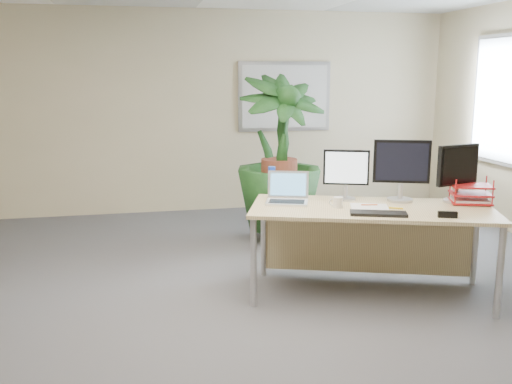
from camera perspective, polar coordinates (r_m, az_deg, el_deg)
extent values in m
plane|color=#4D4D52|center=(4.25, 0.72, -14.10)|extent=(8.00, 8.00, 0.00)
cube|color=#C7B78D|center=(7.80, -5.84, 7.94)|extent=(7.00, 0.04, 2.70)
cube|color=#AEADB2|center=(7.98, 2.87, 9.51)|extent=(1.30, 0.03, 0.95)
cube|color=silver|center=(7.96, 2.91, 9.51)|extent=(1.20, 0.01, 0.85)
cube|color=#AEADB2|center=(7.43, 23.78, 8.39)|extent=(0.03, 1.30, 1.55)
cube|color=silver|center=(7.42, 23.66, 8.40)|extent=(0.01, 1.20, 1.45)
cube|color=tan|center=(4.83, 11.52, -1.68)|extent=(2.16, 1.45, 0.03)
cube|color=tan|center=(5.31, 11.04, -4.75)|extent=(1.80, 0.64, 0.62)
cylinder|color=#B9B9BE|center=(4.60, -0.27, -7.09)|extent=(0.05, 0.05, 0.74)
cylinder|color=#B9B9BE|center=(4.76, 23.20, -7.43)|extent=(0.05, 0.05, 0.74)
cylinder|color=#B9B9BE|center=(5.30, 0.75, -4.54)|extent=(0.05, 0.05, 0.74)
cylinder|color=#B9B9BE|center=(5.44, 21.10, -4.92)|extent=(0.05, 0.05, 0.74)
imported|color=#133412|center=(6.31, 2.32, 1.64)|extent=(1.03, 1.03, 1.50)
cylinder|color=#B9B9BE|center=(5.08, 8.91, -0.66)|extent=(0.18, 0.18, 0.02)
cylinder|color=#B9B9BE|center=(5.07, 8.93, 0.04)|extent=(0.04, 0.04, 0.11)
cube|color=black|center=(5.03, 9.01, 2.45)|extent=(0.39, 0.16, 0.31)
cube|color=white|center=(5.01, 9.01, 2.41)|extent=(0.34, 0.12, 0.27)
cylinder|color=#B9B9BE|center=(5.12, 14.18, -0.76)|extent=(0.22, 0.22, 0.02)
cylinder|color=#B9B9BE|center=(5.11, 14.22, 0.08)|extent=(0.04, 0.04, 0.13)
cube|color=black|center=(5.06, 14.37, 2.98)|extent=(0.47, 0.20, 0.37)
cube|color=black|center=(5.04, 14.40, 2.93)|extent=(0.41, 0.15, 0.33)
cylinder|color=#B9B9BE|center=(5.22, 19.30, -0.84)|extent=(0.20, 0.20, 0.02)
cylinder|color=#B9B9BE|center=(5.21, 19.35, -0.08)|extent=(0.04, 0.04, 0.12)
cube|color=black|center=(5.16, 19.54, 2.58)|extent=(0.44, 0.17, 0.35)
cube|color=black|center=(5.15, 19.75, 2.54)|extent=(0.39, 0.12, 0.31)
cube|color=silver|center=(4.88, 3.10, -1.04)|extent=(0.42, 0.35, 0.02)
cube|color=black|center=(4.87, 3.09, -0.94)|extent=(0.34, 0.25, 0.00)
cube|color=silver|center=(5.01, 3.24, 0.78)|extent=(0.35, 0.17, 0.23)
cube|color=#5AA7E9|center=(5.00, 3.23, 0.76)|extent=(0.31, 0.14, 0.19)
cube|color=black|center=(4.58, 12.15, -2.11)|extent=(0.46, 0.28, 0.02)
cylinder|color=silver|center=(4.76, 8.20, -1.04)|extent=(0.08, 0.08, 0.09)
torus|color=silver|center=(4.75, 7.70, -1.07)|extent=(0.06, 0.03, 0.06)
cube|color=silver|center=(4.80, 11.26, -1.49)|extent=(0.36, 0.31, 0.01)
cylinder|color=#E85819|center=(4.84, 11.27, -1.26)|extent=(0.14, 0.03, 0.01)
cylinder|color=yellow|center=(4.81, 13.83, -1.57)|extent=(0.11, 0.07, 0.02)
cylinder|color=white|center=(5.12, 1.57, 0.70)|extent=(0.07, 0.07, 0.22)
cylinder|color=blue|center=(5.10, 1.58, 2.22)|extent=(0.06, 0.06, 0.06)
cylinder|color=blue|center=(5.12, 1.57, 0.81)|extent=(0.07, 0.07, 0.07)
cube|color=red|center=(5.21, 20.62, -0.91)|extent=(0.39, 0.34, 0.01)
cube|color=red|center=(5.19, 20.67, -0.16)|extent=(0.39, 0.34, 0.01)
cube|color=red|center=(5.18, 20.73, 0.60)|extent=(0.39, 0.34, 0.01)
cube|color=silver|center=(5.20, 20.63, -0.75)|extent=(0.35, 0.31, 0.02)
cube|color=black|center=(4.63, 18.60, -2.15)|extent=(0.15, 0.08, 0.05)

